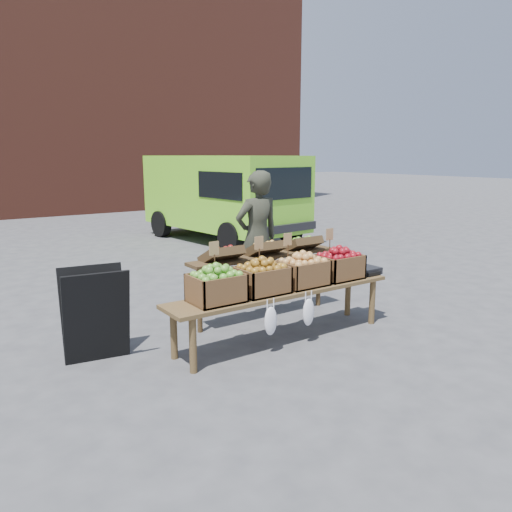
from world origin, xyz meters
TOP-DOWN VIEW (x-y plane):
  - ground at (0.00, 0.00)m, footprint 80.00×80.00m
  - delivery_van at (3.77, 5.95)m, footprint 2.48×4.58m
  - vendor at (1.48, 1.30)m, footprint 0.67×0.45m
  - chalkboard_sign at (-0.94, 0.61)m, footprint 0.66×0.43m
  - back_table at (1.17, 0.71)m, footprint 2.10×0.44m
  - display_bench at (0.89, -0.01)m, footprint 2.70×0.56m
  - crate_golden_apples at (0.07, -0.01)m, footprint 0.50×0.40m
  - crate_russet_pears at (0.62, -0.01)m, footprint 0.50×0.40m
  - crate_red_apples at (1.17, -0.01)m, footprint 0.50×0.40m
  - crate_green_apples at (1.72, -0.01)m, footprint 0.50×0.40m
  - weighing_scale at (2.14, -0.01)m, footprint 0.34×0.30m

SIDE VIEW (x-z plane):
  - ground at x=0.00m, z-range 0.00..0.00m
  - display_bench at x=0.89m, z-range 0.00..0.57m
  - chalkboard_sign at x=-0.94m, z-range 0.00..0.93m
  - back_table at x=1.17m, z-range 0.00..1.04m
  - weighing_scale at x=2.14m, z-range 0.57..0.65m
  - crate_golden_apples at x=0.07m, z-range 0.57..0.85m
  - crate_russet_pears at x=0.62m, z-range 0.57..0.85m
  - crate_red_apples at x=1.17m, z-range 0.57..0.85m
  - crate_green_apples at x=1.72m, z-range 0.57..0.85m
  - vendor at x=1.48m, z-range 0.00..1.79m
  - delivery_van at x=3.77m, z-range 0.00..1.97m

